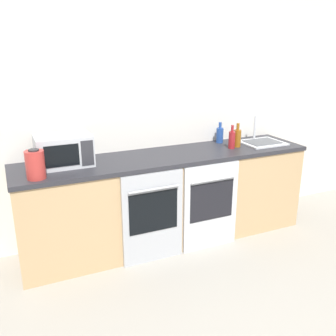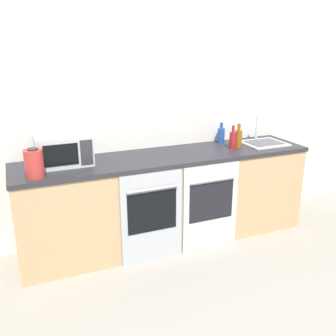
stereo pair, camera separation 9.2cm
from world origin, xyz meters
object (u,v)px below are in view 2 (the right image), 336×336
bottle_blue (221,135)px  sink (264,142)px  bottle_red (233,140)px  kettle (34,163)px  microwave (63,149)px  bottle_amber (238,138)px  oven_right (210,207)px  oven_left (152,217)px

bottle_blue → sink: (0.40, -0.21, -0.07)m
bottle_red → kettle: 1.92m
microwave → bottle_blue: 1.67m
bottle_blue → kettle: kettle is taller
bottle_amber → kettle: size_ratio=1.04×
oven_right → bottle_red: (0.39, 0.27, 0.56)m
oven_left → bottle_blue: bottle_blue is taller
bottle_amber → oven_right: bearing=-147.3°
kettle → sink: size_ratio=0.55×
oven_left → kettle: size_ratio=3.60×
oven_right → kettle: 1.64m
bottle_red → sink: size_ratio=0.55×
bottle_red → kettle: size_ratio=1.01×
oven_right → bottle_blue: bearing=52.8°
bottle_red → oven_left: bearing=-164.5°
oven_left → bottle_amber: bottle_amber is taller
bottle_amber → bottle_blue: bearing=108.1°
oven_right → microwave: (-1.27, 0.40, 0.60)m
microwave → bottle_amber: size_ratio=1.91×
oven_right → bottle_red: 0.73m
oven_right → bottle_red: bearing=35.3°
oven_right → bottle_amber: size_ratio=3.48×
microwave → bottle_blue: size_ratio=2.11×
bottle_blue → sink: size_ratio=0.51×
oven_right → bottle_blue: (0.40, 0.53, 0.55)m
oven_right → microwave: bearing=162.5°
bottle_blue → microwave: bearing=-175.7°
oven_right → bottle_red: size_ratio=3.57×
bottle_blue → bottle_red: bearing=-93.2°
microwave → bottle_amber: 1.74m
microwave → bottle_red: size_ratio=1.96×
oven_left → kettle: bearing=171.9°
oven_left → kettle: 1.11m
oven_left → bottle_amber: (1.07, 0.30, 0.56)m
bottle_blue → kettle: bearing=-168.5°
oven_left → oven_right: (0.60, 0.00, 0.00)m
oven_left → microwave: bearing=149.1°
microwave → bottle_red: 1.66m
kettle → bottle_amber: bearing=4.9°
bottle_amber → kettle: bearing=-175.1°
microwave → bottle_red: (1.65, -0.13, -0.04)m
bottle_blue → bottle_amber: bearing=-71.9°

